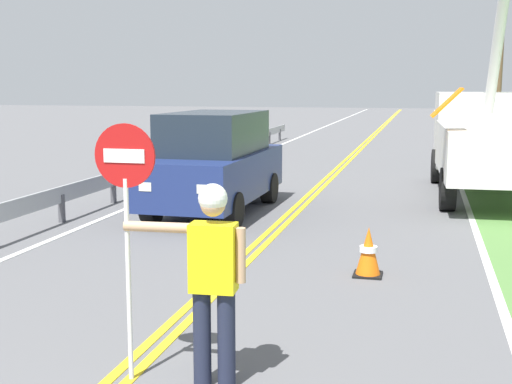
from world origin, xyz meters
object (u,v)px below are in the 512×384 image
(utility_bucket_truck, at_px, (486,136))
(utility_pole_mid, at_px, (500,55))
(stop_sign_paddle, at_px, (126,195))
(traffic_cone_lead, at_px, (368,252))
(oncoming_suv_nearest, at_px, (215,162))
(flagger_worker, at_px, (212,272))

(utility_bucket_truck, bearing_deg, utility_pole_mid, 83.73)
(stop_sign_paddle, xyz_separation_m, traffic_cone_lead, (1.81, 3.97, -1.37))
(stop_sign_paddle, bearing_deg, traffic_cone_lead, 65.47)
(stop_sign_paddle, height_order, utility_pole_mid, utility_pole_mid)
(traffic_cone_lead, bearing_deg, oncoming_suv_nearest, 130.52)
(flagger_worker, height_order, utility_pole_mid, utility_pole_mid)
(flagger_worker, xyz_separation_m, oncoming_suv_nearest, (-2.49, 8.05, 0.01))
(stop_sign_paddle, height_order, utility_bucket_truck, utility_bucket_truck)
(utility_bucket_truck, bearing_deg, traffic_cone_lead, -105.11)
(utility_bucket_truck, xyz_separation_m, traffic_cone_lead, (-2.17, -8.05, -1.09))
(utility_bucket_truck, bearing_deg, oncoming_suv_nearest, -145.51)
(flagger_worker, distance_m, traffic_cone_lead, 4.12)
(flagger_worker, distance_m, utility_bucket_truck, 12.40)
(utility_bucket_truck, distance_m, utility_pole_mid, 17.32)
(utility_pole_mid, height_order, traffic_cone_lead, utility_pole_mid)
(utility_bucket_truck, xyz_separation_m, utility_pole_mid, (1.87, 17.02, 2.63))
(stop_sign_paddle, relative_size, traffic_cone_lead, 3.33)
(utility_pole_mid, bearing_deg, flagger_worker, -99.96)
(flagger_worker, relative_size, traffic_cone_lead, 2.61)
(stop_sign_paddle, bearing_deg, utility_pole_mid, 78.60)
(utility_bucket_truck, xyz_separation_m, oncoming_suv_nearest, (-5.70, -3.92, -0.37))
(utility_bucket_truck, height_order, traffic_cone_lead, utility_bucket_truck)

